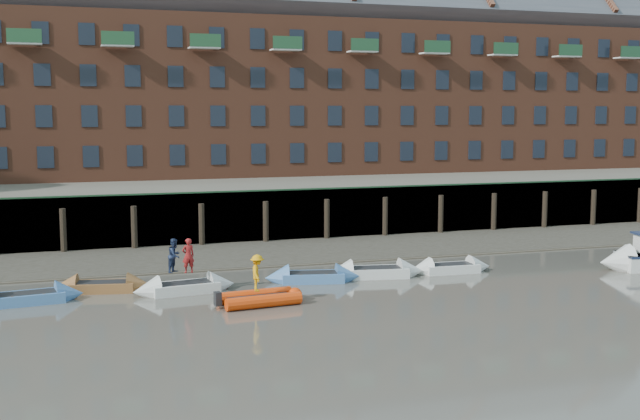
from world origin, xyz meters
name	(u,v)px	position (x,y,z in m)	size (l,w,h in m)	color
ground	(358,340)	(0.00, 0.00, 0.00)	(220.00, 220.00, 0.00)	#56524A
foreshore	(248,255)	(0.00, 18.00, 0.00)	(110.00, 8.00, 0.50)	#3D382F
mud_band	(262,266)	(0.00, 14.60, 0.00)	(110.00, 1.60, 0.10)	#4C4336
river_wall	(232,217)	(0.00, 22.38, 1.59)	(110.00, 1.23, 3.30)	#2D2A26
bank_terrace	(197,195)	(0.00, 36.00, 1.60)	(110.00, 28.00, 3.20)	#5E594D
apartment_terrace	(192,50)	(0.00, 36.99, 12.82)	(80.60, 15.56, 20.98)	brown
rowboat_1	(28,298)	(-11.52, 9.49, 0.24)	(4.77, 1.94, 1.35)	#4775B0
rowboat_2	(103,287)	(-8.36, 10.86, 0.23)	(4.60, 2.09, 1.29)	brown
rowboat_3	(185,288)	(-4.83, 9.45, 0.24)	(4.82, 1.93, 1.36)	silver
rowboat_4	(313,277)	(1.37, 9.92, 0.24)	(4.77, 2.20, 1.33)	#4775B0
rowboat_5	(376,272)	(4.67, 10.01, 0.25)	(5.03, 2.14, 1.41)	silver
rowboat_6	(450,268)	(8.71, 9.92, 0.23)	(4.44, 1.44, 1.28)	silver
rib_tender	(263,298)	(-1.98, 6.28, 0.27)	(3.67, 2.05, 0.62)	red
person_rower_a	(188,256)	(-4.64, 9.43, 1.70)	(0.58, 0.38, 1.58)	maroon
person_rower_b	(175,255)	(-5.21, 9.68, 1.70)	(0.76, 0.59, 1.56)	#19233F
person_rib_crew	(257,273)	(-2.20, 6.29, 1.37)	(1.01, 0.58, 1.57)	orange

